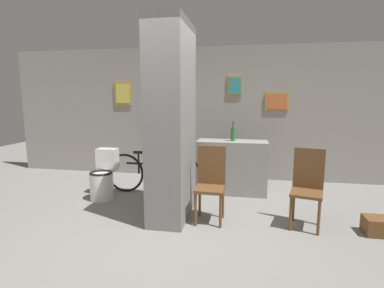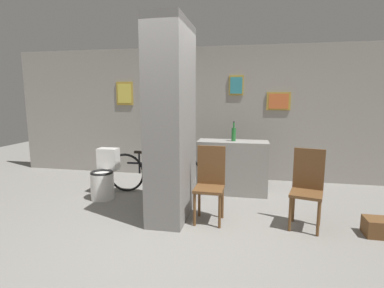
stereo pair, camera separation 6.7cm
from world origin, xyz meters
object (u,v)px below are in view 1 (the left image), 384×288
object	(u,v)px
chair_near_pillar	(211,181)
bicycle	(153,173)
chair_by_doorway	(307,185)
bottle_tall	(233,134)
toilet	(103,178)

from	to	relation	value
chair_near_pillar	bicycle	xyz separation A→B (m)	(-1.08, 0.91, -0.18)
chair_near_pillar	chair_by_doorway	world-z (taller)	same
bottle_tall	chair_near_pillar	bearing A→B (deg)	-101.00
bicycle	bottle_tall	size ratio (longest dim) A/B	5.03
toilet	bottle_tall	xyz separation A→B (m)	(2.04, 0.64, 0.69)
toilet	chair_by_doorway	distance (m)	3.09
chair_by_doorway	bicycle	bearing A→B (deg)	173.35
chair_near_pillar	bottle_tall	size ratio (longest dim) A/B	2.96
toilet	bicycle	size ratio (longest dim) A/B	0.47
bottle_tall	bicycle	bearing A→B (deg)	-168.05
chair_near_pillar	bottle_tall	world-z (taller)	bottle_tall
toilet	chair_near_pillar	xyz separation A→B (m)	(1.81, -0.55, 0.20)
bicycle	chair_by_doorway	bearing A→B (deg)	-20.82
bicycle	bottle_tall	world-z (taller)	bottle_tall
toilet	chair_near_pillar	world-z (taller)	chair_near_pillar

